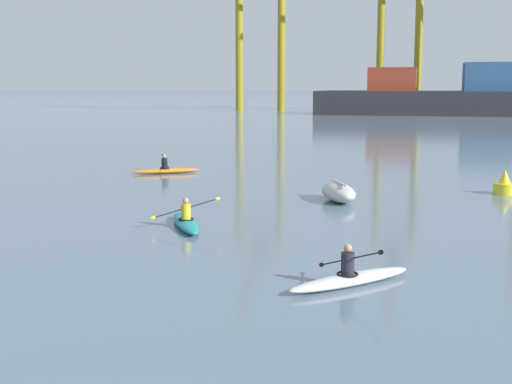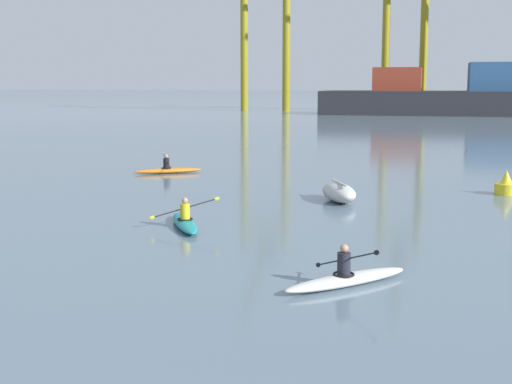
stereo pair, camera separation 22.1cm
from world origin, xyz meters
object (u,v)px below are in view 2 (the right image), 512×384
container_barge (494,97)px  kayak_white (347,278)px  gantry_crane_west_mid (406,6)px  channel_buoy (506,186)px  kayak_teal (185,222)px  gantry_crane_west (264,9)px  kayak_orange (168,170)px  capsized_dinghy (339,192)px

container_barge → kayak_white: (-10.02, -89.01, -2.35)m
gantry_crane_west_mid → container_barge: bearing=-41.7°
channel_buoy → kayak_teal: channel_buoy is taller
gantry_crane_west → kayak_orange: gantry_crane_west is taller
gantry_crane_west_mid → kayak_teal: (-2.88, -95.15, -16.04)m
gantry_crane_west_mid → kayak_orange: bearing=-95.7°
container_barge → channel_buoy: 74.57m
gantry_crane_west_mid → kayak_orange: size_ratio=9.88×
kayak_teal → container_barge: bearing=79.4°
container_barge → gantry_crane_west_mid: 21.99m
kayak_teal → channel_buoy: bearing=41.8°
gantry_crane_west → gantry_crane_west_mid: 21.99m
kayak_orange → capsized_dinghy: bearing=-34.8°
gantry_crane_west_mid → kayak_teal: gantry_crane_west_mid is taller
container_barge → gantry_crane_west_mid: gantry_crane_west_mid is taller
kayak_white → kayak_teal: kayak_white is taller
capsized_dinghy → kayak_white: 11.43m
container_barge → gantry_crane_west: bearing=168.6°
container_barge → gantry_crane_west: 37.50m
gantry_crane_west → gantry_crane_west_mid: gantry_crane_west_mid is taller
gantry_crane_west_mid → capsized_dinghy: size_ratio=11.22×
gantry_crane_west_mid → channel_buoy: bearing=-85.0°
capsized_dinghy → kayak_teal: size_ratio=0.86×
container_barge → kayak_teal: 85.20m
capsized_dinghy → kayak_orange: 11.44m
capsized_dinghy → kayak_orange: bearing=145.2°
gantry_crane_west_mid → kayak_orange: gantry_crane_west_mid is taller
capsized_dinghy → kayak_white: bearing=-81.9°
container_barge → kayak_orange: 74.25m
container_barge → capsized_dinghy: bearing=-98.5°
channel_buoy → kayak_orange: (-15.75, 3.18, -0.19)m
kayak_orange → kayak_teal: bearing=-67.1°
gantry_crane_west → gantry_crane_west_mid: (21.51, 4.55, 0.35)m
kayak_white → kayak_teal: bearing=137.0°
channel_buoy → kayak_teal: 14.02m
capsized_dinghy → channel_buoy: bearing=27.8°
channel_buoy → kayak_white: (-4.75, -14.66, -0.19)m
container_barge → capsized_dinghy: 78.60m
container_barge → kayak_orange: bearing=-106.5°
kayak_orange → channel_buoy: bearing=-11.4°
channel_buoy → kayak_orange: 16.07m
gantry_crane_west → capsized_dinghy: (22.72, -84.60, -15.52)m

